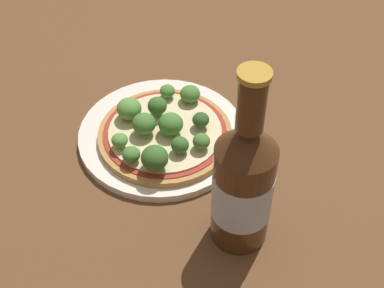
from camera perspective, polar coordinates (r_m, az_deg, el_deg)
name	(u,v)px	position (r m, az deg, el deg)	size (l,w,h in m)	color
ground_plane	(167,133)	(0.78, -2.63, 1.23)	(3.00, 3.00, 0.00)	brown
plate	(164,135)	(0.77, -3.05, 0.91)	(0.24, 0.24, 0.01)	silver
pizza	(165,134)	(0.76, -2.88, 1.09)	(0.19, 0.19, 0.01)	#B77F42
broccoli_floret_0	(144,124)	(0.74, -5.15, 2.17)	(0.03, 0.03, 0.03)	#7A9E5B
broccoli_floret_1	(155,158)	(0.69, -4.00, -1.49)	(0.04, 0.04, 0.04)	#7A9E5B
broccoli_floret_2	(201,120)	(0.75, 0.94, 2.59)	(0.02, 0.02, 0.02)	#7A9E5B
broccoli_floret_3	(156,108)	(0.76, -3.89, 3.90)	(0.03, 0.03, 0.03)	#7A9E5B
broccoli_floret_4	(129,109)	(0.76, -6.73, 3.76)	(0.04, 0.04, 0.03)	#7A9E5B
broccoli_floret_5	(171,124)	(0.73, -2.28, 2.16)	(0.03, 0.03, 0.03)	#7A9E5B
broccoli_floret_6	(120,140)	(0.72, -7.72, 0.39)	(0.02, 0.02, 0.02)	#7A9E5B
broccoli_floret_7	(131,154)	(0.71, -6.50, -1.12)	(0.02, 0.02, 0.02)	#7A9E5B
broccoli_floret_8	(201,141)	(0.72, 1.01, 0.29)	(0.02, 0.02, 0.02)	#7A9E5B
broccoli_floret_9	(190,94)	(0.79, -0.21, 5.37)	(0.03, 0.03, 0.02)	#7A9E5B
broccoli_floret_10	(180,145)	(0.71, -1.29, -0.13)	(0.02, 0.02, 0.02)	#7A9E5B
broccoli_floret_11	(167,91)	(0.80, -2.64, 5.66)	(0.02, 0.02, 0.02)	#7A9E5B
beer_bottle	(243,184)	(0.60, 5.47, -4.24)	(0.07, 0.07, 0.25)	#472814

